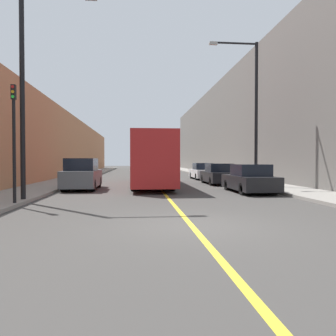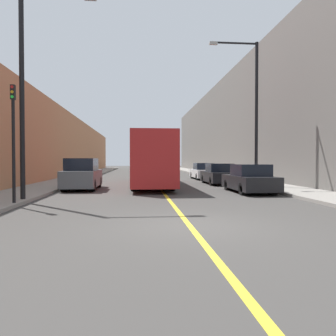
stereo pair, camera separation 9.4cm
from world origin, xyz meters
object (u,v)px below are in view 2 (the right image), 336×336
(parked_suv_left, at_px, (82,175))
(bus, at_px, (150,160))
(car_right_mid, at_px, (219,175))
(street_lamp_right, at_px, (252,104))
(car_right_far, at_px, (203,172))
(street_lamp_left, at_px, (29,81))
(traffic_light, at_px, (13,139))
(car_right_near, at_px, (249,180))

(parked_suv_left, bearing_deg, bus, 32.40)
(car_right_mid, height_order, street_lamp_right, street_lamp_right)
(car_right_far, xyz_separation_m, street_lamp_left, (-10.44, -15.81, 4.32))
(street_lamp_right, xyz_separation_m, traffic_light, (-11.81, -7.37, -2.73))
(car_right_near, xyz_separation_m, car_right_far, (-0.01, 12.61, -0.01))
(car_right_mid, xyz_separation_m, car_right_far, (0.10, 6.34, -0.00))
(car_right_mid, relative_size, street_lamp_left, 0.52)
(parked_suv_left, height_order, car_right_mid, parked_suv_left)
(car_right_far, distance_m, street_lamp_right, 10.78)
(bus, relative_size, traffic_light, 2.82)
(car_right_mid, bearing_deg, parked_suv_left, -158.53)
(bus, relative_size, car_right_near, 2.76)
(parked_suv_left, distance_m, car_right_near, 9.66)
(car_right_mid, bearing_deg, street_lamp_left, -137.50)
(street_lamp_left, bearing_deg, street_lamp_right, 27.78)
(car_right_far, bearing_deg, car_right_near, -89.95)
(bus, bearing_deg, car_right_far, 54.94)
(bus, relative_size, car_right_mid, 2.79)
(street_lamp_right, bearing_deg, car_right_near, -112.11)
(parked_suv_left, bearing_deg, car_right_near, -16.01)
(traffic_light, bearing_deg, car_right_far, 58.11)
(car_right_far, distance_m, traffic_light, 20.17)
(car_right_near, height_order, car_right_far, car_right_near)
(car_right_far, height_order, street_lamp_right, street_lamp_right)
(bus, relative_size, parked_suv_left, 2.75)
(parked_suv_left, xyz_separation_m, car_right_far, (9.28, 9.94, -0.18))
(car_right_near, height_order, car_right_mid, car_right_near)
(car_right_near, relative_size, car_right_mid, 1.01)
(parked_suv_left, distance_m, street_lamp_left, 7.27)
(car_right_mid, height_order, street_lamp_left, street_lamp_left)
(bus, bearing_deg, car_right_near, -45.81)
(traffic_light, bearing_deg, parked_suv_left, 79.38)
(traffic_light, bearing_deg, car_right_mid, 45.55)
(bus, bearing_deg, parked_suv_left, -147.60)
(bus, bearing_deg, car_right_mid, 11.02)
(street_lamp_right, bearing_deg, parked_suv_left, -178.55)
(parked_suv_left, xyz_separation_m, car_right_near, (9.29, -2.66, -0.17))
(car_right_far, bearing_deg, traffic_light, -121.89)
(car_right_near, xyz_separation_m, street_lamp_right, (1.19, 2.93, 4.57))
(car_right_near, height_order, street_lamp_right, street_lamp_right)
(car_right_mid, relative_size, street_lamp_right, 0.49)
(car_right_mid, relative_size, car_right_far, 0.96)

